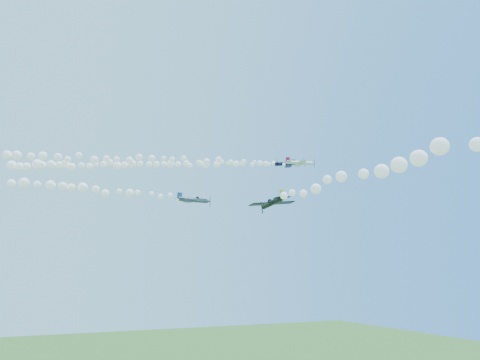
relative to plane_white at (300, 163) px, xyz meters
name	(u,v)px	position (x,y,z in m)	size (l,w,h in m)	color
plane_white	(300,163)	(0.00, 0.00, 0.00)	(7.13, 7.52, 2.35)	silver
smoke_trail_white	(116,159)	(-40.19, 12.83, -0.30)	(76.44, 26.19, 3.01)	white
plane_navy	(289,163)	(0.47, 5.70, 1.46)	(7.63, 8.09, 2.09)	#0C0F38
smoke_trail_navy	(144,164)	(-32.64, 20.52, 1.24)	(62.23, 29.43, 3.03)	white
plane_grey	(194,200)	(-25.31, 1.13, -10.66)	(7.73, 8.19, 2.19)	#3E425B
plane_black	(272,203)	(-22.71, -27.75, -15.92)	(6.86, 6.60, 2.46)	black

